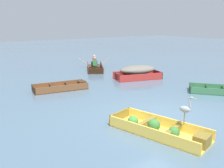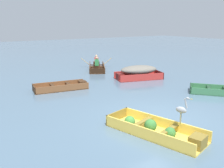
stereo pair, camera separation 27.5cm
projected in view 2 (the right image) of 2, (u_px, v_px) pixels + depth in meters
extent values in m
plane|color=slate|center=(158.00, 119.00, 8.64)|extent=(80.00, 80.00, 0.00)
cube|color=#E5BC47|center=(155.00, 133.00, 7.50)|extent=(1.81, 3.19, 0.04)
cube|color=#E5BC47|center=(163.00, 123.00, 7.83)|extent=(0.83, 2.92, 0.35)
cube|color=#E5BC47|center=(145.00, 134.00, 7.09)|extent=(0.83, 2.92, 0.35)
cube|color=olive|center=(117.00, 116.00, 8.41)|extent=(1.04, 0.32, 0.35)
cube|color=olive|center=(198.00, 141.00, 6.60)|extent=(0.56, 0.47, 0.32)
cube|color=olive|center=(168.00, 130.00, 7.15)|extent=(0.97, 0.40, 0.04)
cube|color=olive|center=(142.00, 122.00, 7.73)|extent=(0.97, 0.40, 0.04)
sphere|color=#387533|center=(170.00, 133.00, 7.09)|extent=(0.33, 0.33, 0.33)
sphere|color=#387533|center=(150.00, 125.00, 7.54)|extent=(0.38, 0.38, 0.38)
sphere|color=#428438|center=(130.00, 122.00, 7.87)|extent=(0.35, 0.35, 0.35)
cube|color=#AD2D28|center=(139.00, 79.00, 14.76)|extent=(2.92, 1.88, 0.04)
cube|color=#AD2D28|center=(143.00, 78.00, 14.19)|extent=(2.61, 0.79, 0.40)
cube|color=#AD2D28|center=(135.00, 74.00, 15.24)|extent=(2.61, 0.79, 0.40)
cube|color=maroon|center=(159.00, 74.00, 15.10)|extent=(0.37, 1.15, 0.40)
cube|color=maroon|center=(120.00, 76.00, 14.37)|extent=(0.49, 0.61, 0.36)
cube|color=maroon|center=(132.00, 74.00, 14.57)|extent=(0.45, 1.09, 0.04)
cube|color=maroon|center=(145.00, 73.00, 14.81)|extent=(0.45, 1.09, 0.04)
ellipsoid|color=#6B665B|center=(139.00, 70.00, 14.63)|extent=(2.43, 1.69, 0.51)
cube|color=brown|center=(61.00, 89.00, 12.40)|extent=(2.73, 1.32, 0.04)
cube|color=brown|center=(59.00, 84.00, 12.76)|extent=(2.59, 0.45, 0.33)
cube|color=brown|center=(63.00, 88.00, 11.98)|extent=(2.59, 0.45, 0.33)
cube|color=#3F2716|center=(34.00, 89.00, 11.85)|extent=(0.19, 0.93, 0.33)
cube|color=#3F2716|center=(82.00, 84.00, 12.82)|extent=(0.42, 0.47, 0.30)
cube|color=#3F2716|center=(68.00, 84.00, 12.51)|extent=(0.28, 0.84, 0.04)
cube|color=#3F2716|center=(53.00, 86.00, 12.19)|extent=(0.28, 0.84, 0.04)
cube|color=#387047|center=(217.00, 93.00, 11.74)|extent=(2.35, 2.51, 0.04)
cube|color=#387047|center=(216.00, 88.00, 12.14)|extent=(1.63, 1.89, 0.32)
cube|color=#387047|center=(218.00, 93.00, 11.26)|extent=(1.63, 1.89, 0.32)
cube|color=#1E3D27|center=(191.00, 88.00, 12.02)|extent=(0.79, 0.69, 0.32)
cube|color=#1E3D27|center=(209.00, 88.00, 11.78)|extent=(0.79, 0.71, 0.04)
cube|color=#4C2D19|center=(97.00, 70.00, 17.54)|extent=(2.34, 3.13, 0.04)
cube|color=#4C2D19|center=(90.00, 67.00, 17.46)|extent=(1.49, 2.67, 0.38)
cube|color=#4C2D19|center=(104.00, 67.00, 17.54)|extent=(1.49, 2.67, 0.38)
cube|color=black|center=(97.00, 71.00, 16.06)|extent=(0.92, 0.53, 0.38)
cube|color=black|center=(96.00, 64.00, 18.78)|extent=(0.57, 0.54, 0.34)
cube|color=black|center=(97.00, 65.00, 17.91)|extent=(0.88, 0.58, 0.04)
cube|color=black|center=(97.00, 67.00, 17.04)|extent=(0.88, 0.58, 0.04)
cube|color=#338C4C|center=(97.00, 62.00, 17.42)|extent=(0.33, 0.29, 0.44)
sphere|color=tan|center=(97.00, 58.00, 17.34)|extent=(0.18, 0.18, 0.18)
cube|color=red|center=(96.00, 60.00, 18.44)|extent=(0.33, 0.29, 0.44)
sphere|color=tan|center=(96.00, 56.00, 18.36)|extent=(0.18, 0.18, 0.18)
cylinder|color=tan|center=(85.00, 62.00, 18.40)|extent=(0.58, 0.35, 0.55)
cylinder|color=tan|center=(107.00, 61.00, 18.53)|extent=(0.58, 0.35, 0.55)
cylinder|color=olive|center=(181.00, 118.00, 7.12)|extent=(0.02, 0.02, 0.35)
cylinder|color=olive|center=(180.00, 119.00, 7.07)|extent=(0.02, 0.02, 0.35)
ellipsoid|color=#93999E|center=(181.00, 110.00, 7.03)|extent=(0.23, 0.35, 0.18)
cylinder|color=#93999E|center=(186.00, 103.00, 6.91)|extent=(0.08, 0.12, 0.28)
ellipsoid|color=#93999E|center=(188.00, 98.00, 6.85)|extent=(0.09, 0.12, 0.06)
cone|color=gold|center=(191.00, 99.00, 6.80)|extent=(0.05, 0.10, 0.02)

